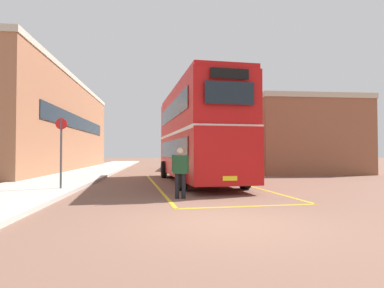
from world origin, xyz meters
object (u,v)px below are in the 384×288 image
at_px(double_decker_bus, 197,133).
at_px(pedestrian_boarding, 180,169).
at_px(bus_stop_sign, 61,146).
at_px(single_deck_bus, 196,151).

distance_m(double_decker_bus, pedestrian_boarding, 6.00).
bearing_deg(double_decker_bus, bus_stop_sign, -149.23).
bearing_deg(bus_stop_sign, double_decker_bus, 30.77).
distance_m(single_deck_bus, pedestrian_boarding, 20.45).
xyz_separation_m(pedestrian_boarding, bus_stop_sign, (-4.49, 2.27, 0.80)).
height_order(single_deck_bus, bus_stop_sign, single_deck_bus).
height_order(double_decker_bus, single_deck_bus, double_decker_bus).
distance_m(pedestrian_boarding, bus_stop_sign, 5.09).
bearing_deg(single_deck_bus, bus_stop_sign, -112.11).
distance_m(double_decker_bus, bus_stop_sign, 6.68).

